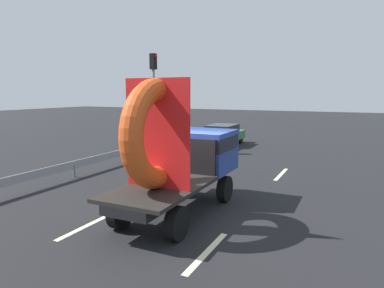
% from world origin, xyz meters
% --- Properties ---
extents(ground_plane, '(120.00, 120.00, 0.00)m').
position_xyz_m(ground_plane, '(0.00, 0.00, 0.00)').
color(ground_plane, black).
extents(flatbed_truck, '(2.02, 5.31, 3.95)m').
position_xyz_m(flatbed_truck, '(0.08, -0.21, 1.78)').
color(flatbed_truck, black).
rests_on(flatbed_truck, ground_plane).
extents(distant_sedan, '(1.87, 4.35, 1.42)m').
position_xyz_m(distant_sedan, '(-3.48, 12.59, 0.76)').
color(distant_sedan, black).
rests_on(distant_sedan, ground_plane).
extents(traffic_light, '(0.42, 0.36, 5.82)m').
position_xyz_m(traffic_light, '(-6.16, 8.19, 3.79)').
color(traffic_light, gray).
rests_on(traffic_light, ground_plane).
extents(guardrail, '(0.10, 17.21, 0.71)m').
position_xyz_m(guardrail, '(-5.99, 3.60, 0.53)').
color(guardrail, gray).
rests_on(guardrail, ground_plane).
extents(lane_dash_left_near, '(0.16, 2.03, 0.01)m').
position_xyz_m(lane_dash_left_near, '(-1.70, -2.53, 0.00)').
color(lane_dash_left_near, beige).
rests_on(lane_dash_left_near, ground_plane).
extents(lane_dash_left_far, '(0.16, 2.13, 0.01)m').
position_xyz_m(lane_dash_left_far, '(-1.70, 5.91, 0.00)').
color(lane_dash_left_far, beige).
rests_on(lane_dash_left_far, ground_plane).
extents(lane_dash_right_near, '(0.16, 2.26, 0.01)m').
position_xyz_m(lane_dash_right_near, '(1.86, -2.48, 0.00)').
color(lane_dash_right_near, beige).
rests_on(lane_dash_right_near, ground_plane).
extents(lane_dash_right_far, '(0.16, 2.43, 0.01)m').
position_xyz_m(lane_dash_right_far, '(1.86, 5.83, 0.00)').
color(lane_dash_right_far, beige).
rests_on(lane_dash_right_far, ground_plane).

